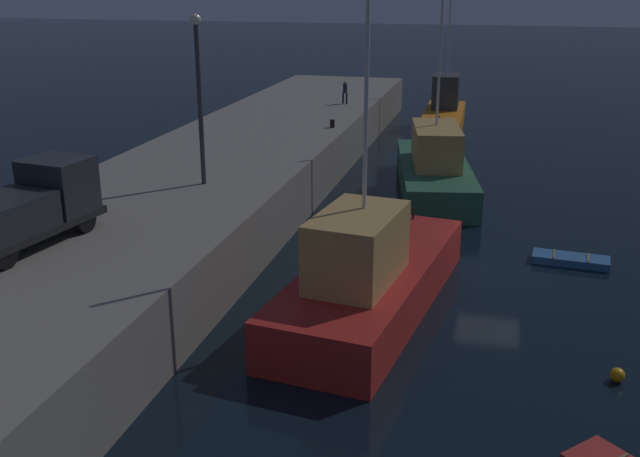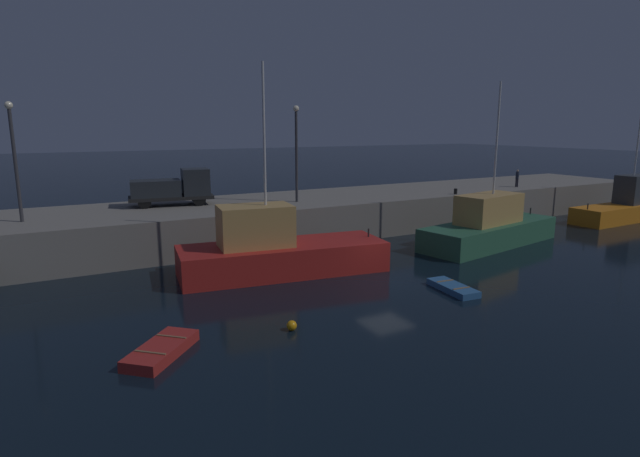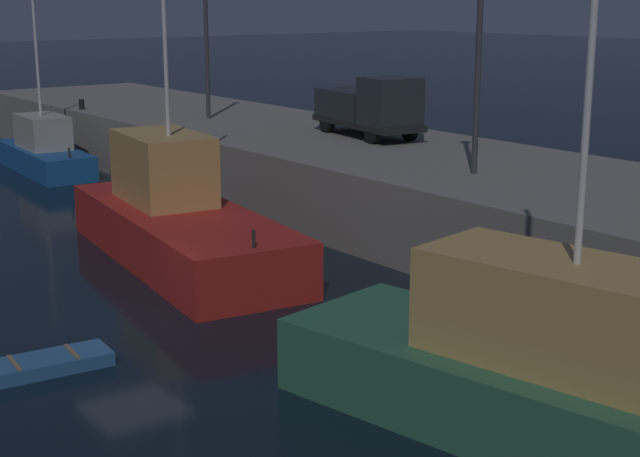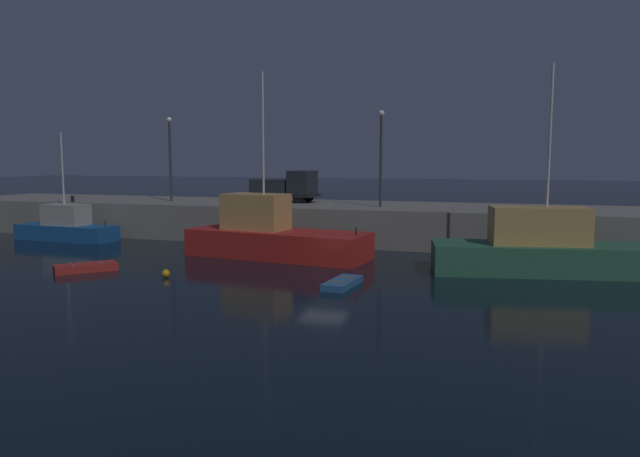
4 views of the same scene
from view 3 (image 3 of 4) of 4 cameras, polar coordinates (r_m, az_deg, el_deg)
ground_plane at (r=25.67m, az=-11.41°, el=-5.52°), size 320.00×320.00×0.00m
pier_quay at (r=33.30m, az=10.07°, el=1.42°), size 74.15×9.61×2.71m
fishing_trawler_red at (r=18.79m, az=14.25°, el=-8.82°), size 12.21×5.64×11.21m
fishing_boat_blue at (r=48.41m, az=-16.30°, el=4.51°), size 8.37×2.99×8.20m
fishing_boat_white at (r=31.10m, az=-8.52°, el=0.51°), size 12.10×5.45×11.60m
rowboat_white_mid at (r=22.84m, az=-16.30°, el=-7.86°), size 1.41×3.11×0.36m
lamp_post_west at (r=45.55m, az=-6.88°, el=11.76°), size 0.44×0.44×6.94m
lamp_post_east at (r=31.15m, az=9.55°, el=10.84°), size 0.44×0.44×7.02m
utility_truck at (r=39.30m, az=3.04°, el=7.34°), size 6.01×2.91×2.57m
bollard_central at (r=50.74m, az=-14.17°, el=7.27°), size 0.28×0.28×0.51m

